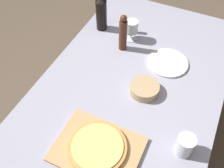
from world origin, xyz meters
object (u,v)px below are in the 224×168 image
at_px(wine_bottle, 101,12).
at_px(pizza, 98,147).
at_px(pepper_mill, 123,33).
at_px(wine_glass, 132,27).
at_px(small_bowl, 144,89).

bearing_deg(wine_bottle, pizza, -64.62).
bearing_deg(pizza, wine_bottle, 115.38).
height_order(pepper_mill, wine_glass, pepper_mill).
height_order(pizza, small_bowl, small_bowl).
xyz_separation_m(pizza, wine_glass, (-0.16, 0.78, 0.06)).
height_order(wine_glass, small_bowl, wine_glass).
bearing_deg(pizza, pepper_mill, 104.45).
xyz_separation_m(wine_bottle, pepper_mill, (0.21, -0.12, -0.01)).
bearing_deg(pizza, small_bowl, 80.16).
bearing_deg(small_bowl, wine_glass, 121.87).
relative_size(pizza, wine_bottle, 0.84).
distance_m(pizza, small_bowl, 0.42).
bearing_deg(wine_glass, pizza, -78.39).
height_order(wine_bottle, pepper_mill, wine_bottle).
bearing_deg(pepper_mill, small_bowl, -47.51).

